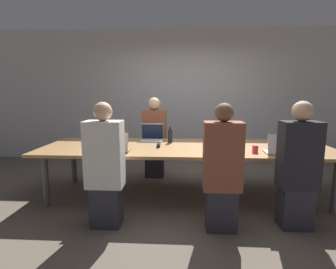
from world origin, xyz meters
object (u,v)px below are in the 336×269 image
Objects in this scene: person_far_midleft at (155,139)px; bottle_far_midleft at (170,136)px; laptop_near_left at (115,146)px; person_near_left at (105,168)px; stapler at (159,145)px; cup_near_left at (96,147)px; person_near_midright at (222,170)px; person_near_right at (298,168)px; laptop_far_midleft at (152,136)px; cup_near_right at (255,149)px; laptop_near_midright at (218,147)px; laptop_near_right at (280,148)px.

bottle_far_midleft is (0.30, -0.59, 0.16)m from person_far_midleft.
person_near_left is (0.01, -0.49, -0.14)m from laptop_near_left.
laptop_near_left is at bearing -134.64° from bottle_far_midleft.
laptop_near_left is 0.62m from stapler.
laptop_near_left is at bearing -147.85° from stapler.
laptop_near_left reaches higher than bottle_far_midleft.
cup_near_left reaches higher than stapler.
person_near_left reaches higher than person_near_midright.
person_near_midright is 1.37m from laptop_near_left.
person_near_right is 1.74m from stapler.
person_near_midright is 3.83× the size of laptop_near_left.
laptop_far_midleft is 0.94× the size of laptop_near_left.
cup_near_right reaches higher than stapler.
cup_near_left is at bearing -146.91° from bottle_far_midleft.
laptop_near_midright reaches higher than stapler.
laptop_near_midright is 1.55m from person_far_midleft.
bottle_far_midleft is 0.37m from stapler.
cup_near_left is at bearing -20.14° from person_near_midright.
bottle_far_midleft is at bearing -26.83° from laptop_far_midleft.
person_near_right is (1.71, -1.23, -0.13)m from laptop_far_midleft.
person_far_midleft reaches higher than cup_near_right.
bottle_far_midleft is 1.34m from person_near_left.
laptop_near_right is 0.43m from person_near_right.
laptop_near_right is at bearing 178.47° from laptop_near_midright.
person_near_right reaches higher than laptop_near_midright.
laptop_far_midleft is 0.46m from person_far_midleft.
person_near_left is at bearing -101.49° from person_far_midleft.
cup_near_left is at bearing -1.72° from laptop_near_right.
laptop_near_midright is 0.48m from cup_near_right.
person_near_midright is at bearing -62.64° from person_far_midleft.
cup_near_right is (1.40, -1.19, 0.10)m from person_far_midleft.
bottle_far_midleft is at bearing -119.51° from person_near_left.
person_far_midleft is at bearing 98.13° from stapler.
laptop_far_midleft is 2.23× the size of stapler.
person_near_midright is 0.99× the size of person_near_right.
laptop_near_right is at bearing -26.13° from bottle_far_midleft.
laptop_near_midright is 0.22× the size of person_near_right.
stapler is (-1.24, 0.28, -0.02)m from cup_near_right.
laptop_near_left is 0.26× the size of person_near_right.
laptop_far_midleft is 1.36m from person_near_left.
person_near_left is at bearing 90.91° from laptop_near_left.
person_near_right is 0.59m from cup_near_right.
bottle_far_midleft reaches higher than stapler.
laptop_near_left reaches higher than cup_near_left.
laptop_near_midright reaches higher than bottle_far_midleft.
laptop_near_midright is 1.22m from laptop_far_midleft.
person_near_midright is 0.99× the size of person_near_left.
laptop_near_left is at bearing 0.73° from laptop_near_midright.
laptop_far_midleft is (-0.90, 1.31, 0.14)m from person_near_midright.
person_near_midright is 9.07× the size of stapler.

